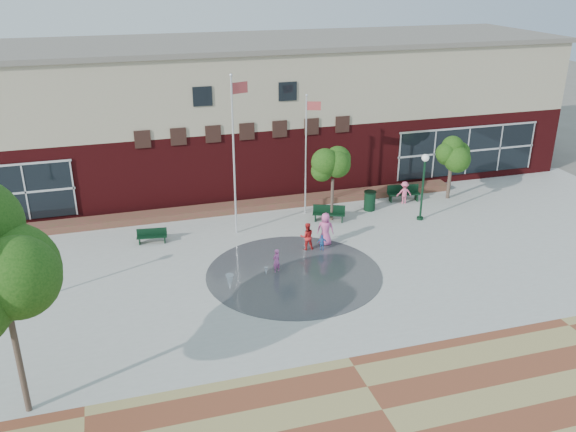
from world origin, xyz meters
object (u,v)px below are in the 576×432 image
object	(u,v)px
trash_can	(370,201)
tree_big_left	(0,266)
child_splash	(276,261)
flagpole_right	(307,149)
bench_left	(152,239)
flagpole_left	(234,148)

from	to	relation	value
trash_can	tree_big_left	distance (m)	22.75
tree_big_left	child_splash	xyz separation A→B (m)	(10.52, 7.06, -4.78)
tree_big_left	child_splash	bearing A→B (deg)	33.87
flagpole_right	tree_big_left	world-z (taller)	tree_big_left
flagpole_right	tree_big_left	bearing A→B (deg)	-117.00
flagpole_right	bench_left	world-z (taller)	flagpole_right
flagpole_left	tree_big_left	xyz separation A→B (m)	(-9.69, -12.13, 0.56)
tree_big_left	trash_can	bearing A→B (deg)	36.04
bench_left	child_splash	xyz separation A→B (m)	(5.43, -5.02, 0.35)
flagpole_left	child_splash	distance (m)	6.65
trash_can	child_splash	size ratio (longest dim) A/B	0.99
flagpole_left	tree_big_left	distance (m)	15.54
flagpole_left	trash_can	world-z (taller)	flagpole_left
bench_left	child_splash	bearing A→B (deg)	-35.36
flagpole_left	child_splash	bearing A→B (deg)	-98.18
flagpole_left	trash_can	distance (m)	9.36
flagpole_left	flagpole_right	size ratio (longest dim) A/B	1.22
flagpole_right	bench_left	distance (m)	9.94
trash_can	child_splash	xyz separation A→B (m)	(-7.47, -6.03, -0.00)
tree_big_left	child_splash	distance (m)	13.54
bench_left	trash_can	size ratio (longest dim) A/B	1.35
bench_left	tree_big_left	world-z (taller)	tree_big_left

